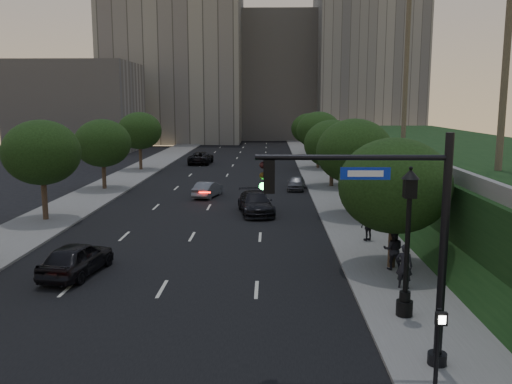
{
  "coord_description": "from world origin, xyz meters",
  "views": [
    {
      "loc": [
        4.51,
        -16.79,
        7.83
      ],
      "look_at": [
        3.89,
        8.59,
        3.6
      ],
      "focal_mm": 38.0,
      "sensor_mm": 36.0,
      "label": 1
    }
  ],
  "objects_px": {
    "traffic_signal_mast": "(405,249)",
    "street_lamp": "(407,249)",
    "sedan_near_left": "(77,259)",
    "pedestrian_a": "(404,266)",
    "sedan_far_right": "(296,183)",
    "sedan_far_left": "(201,158)",
    "sedan_near_right": "(256,203)",
    "pedestrian_b": "(393,250)",
    "pedestrian_c": "(368,226)",
    "sedan_mid_left": "(208,189)"
  },
  "relations": [
    {
      "from": "sedan_far_left",
      "to": "sedan_near_right",
      "type": "bearing_deg",
      "value": 106.97
    },
    {
      "from": "sedan_far_left",
      "to": "sedan_near_right",
      "type": "relative_size",
      "value": 1.05
    },
    {
      "from": "street_lamp",
      "to": "sedan_far_left",
      "type": "xyz_separation_m",
      "value": [
        -13.64,
        49.77,
        -1.85
      ]
    },
    {
      "from": "pedestrian_a",
      "to": "street_lamp",
      "type": "bearing_deg",
      "value": 95.72
    },
    {
      "from": "traffic_signal_mast",
      "to": "sedan_far_right",
      "type": "xyz_separation_m",
      "value": [
        -1.46,
        33.14,
        -3.03
      ]
    },
    {
      "from": "sedan_far_right",
      "to": "pedestrian_c",
      "type": "relative_size",
      "value": 2.26
    },
    {
      "from": "sedan_mid_left",
      "to": "pedestrian_a",
      "type": "xyz_separation_m",
      "value": [
        10.72,
        -22.45,
        0.44
      ]
    },
    {
      "from": "sedan_near_left",
      "to": "pedestrian_b",
      "type": "height_order",
      "value": "pedestrian_b"
    },
    {
      "from": "traffic_signal_mast",
      "to": "sedan_near_right",
      "type": "xyz_separation_m",
      "value": [
        -4.84,
        22.41,
        -2.9
      ]
    },
    {
      "from": "sedan_mid_left",
      "to": "sedan_far_left",
      "type": "xyz_separation_m",
      "value": [
        -3.61,
        24.36,
        0.13
      ]
    },
    {
      "from": "sedan_mid_left",
      "to": "sedan_far_right",
      "type": "relative_size",
      "value": 1.06
    },
    {
      "from": "sedan_mid_left",
      "to": "sedan_far_left",
      "type": "distance_m",
      "value": 24.63
    },
    {
      "from": "sedan_far_right",
      "to": "sedan_mid_left",
      "type": "bearing_deg",
      "value": -146.2
    },
    {
      "from": "street_lamp",
      "to": "sedan_near_left",
      "type": "bearing_deg",
      "value": 160.85
    },
    {
      "from": "sedan_mid_left",
      "to": "pedestrian_b",
      "type": "xyz_separation_m",
      "value": [
        10.84,
        -19.89,
        0.44
      ]
    },
    {
      "from": "street_lamp",
      "to": "pedestrian_a",
      "type": "bearing_deg",
      "value": 76.9
    },
    {
      "from": "sedan_near_left",
      "to": "pedestrian_a",
      "type": "height_order",
      "value": "pedestrian_a"
    },
    {
      "from": "pedestrian_c",
      "to": "sedan_far_right",
      "type": "bearing_deg",
      "value": -107.38
    },
    {
      "from": "sedan_far_left",
      "to": "sedan_near_right",
      "type": "height_order",
      "value": "sedan_far_left"
    },
    {
      "from": "sedan_near_right",
      "to": "pedestrian_b",
      "type": "distance_m",
      "value": 14.77
    },
    {
      "from": "sedan_mid_left",
      "to": "pedestrian_a",
      "type": "bearing_deg",
      "value": 129.34
    },
    {
      "from": "sedan_near_left",
      "to": "sedan_far_right",
      "type": "bearing_deg",
      "value": -105.73
    },
    {
      "from": "street_lamp",
      "to": "sedan_far_right",
      "type": "bearing_deg",
      "value": 94.85
    },
    {
      "from": "traffic_signal_mast",
      "to": "sedan_far_right",
      "type": "distance_m",
      "value": 33.31
    },
    {
      "from": "street_lamp",
      "to": "sedan_far_left",
      "type": "relative_size",
      "value": 1.0
    },
    {
      "from": "sedan_near_right",
      "to": "pedestrian_c",
      "type": "distance_m",
      "value": 10.24
    },
    {
      "from": "sedan_far_right",
      "to": "traffic_signal_mast",
      "type": "bearing_deg",
      "value": -81.65
    },
    {
      "from": "sedan_near_right",
      "to": "pedestrian_a",
      "type": "xyz_separation_m",
      "value": [
        6.56,
        -15.72,
        0.32
      ]
    },
    {
      "from": "sedan_far_left",
      "to": "sedan_far_right",
      "type": "relative_size",
      "value": 1.5
    },
    {
      "from": "pedestrian_a",
      "to": "pedestrian_c",
      "type": "distance_m",
      "value": 7.81
    },
    {
      "from": "sedan_far_right",
      "to": "pedestrian_a",
      "type": "xyz_separation_m",
      "value": [
        3.18,
        -26.45,
        0.45
      ]
    },
    {
      "from": "street_lamp",
      "to": "sedan_far_left",
      "type": "distance_m",
      "value": 51.64
    },
    {
      "from": "traffic_signal_mast",
      "to": "pedestrian_a",
      "type": "height_order",
      "value": "traffic_signal_mast"
    },
    {
      "from": "street_lamp",
      "to": "sedan_near_left",
      "type": "relative_size",
      "value": 1.22
    },
    {
      "from": "sedan_far_right",
      "to": "pedestrian_b",
      "type": "relative_size",
      "value": 1.99
    },
    {
      "from": "street_lamp",
      "to": "sedan_far_right",
      "type": "height_order",
      "value": "street_lamp"
    },
    {
      "from": "sedan_near_right",
      "to": "pedestrian_b",
      "type": "xyz_separation_m",
      "value": [
        6.69,
        -13.17,
        0.32
      ]
    },
    {
      "from": "pedestrian_a",
      "to": "pedestrian_c",
      "type": "relative_size",
      "value": 1.14
    },
    {
      "from": "street_lamp",
      "to": "pedestrian_b",
      "type": "relative_size",
      "value": 2.97
    },
    {
      "from": "sedan_far_right",
      "to": "pedestrian_c",
      "type": "bearing_deg",
      "value": -74.68
    },
    {
      "from": "traffic_signal_mast",
      "to": "street_lamp",
      "type": "distance_m",
      "value": 4.01
    },
    {
      "from": "pedestrian_c",
      "to": "pedestrian_b",
      "type": "bearing_deg",
      "value": 65.18
    },
    {
      "from": "street_lamp",
      "to": "sedan_far_left",
      "type": "bearing_deg",
      "value": 105.32
    },
    {
      "from": "sedan_near_right",
      "to": "pedestrian_c",
      "type": "xyz_separation_m",
      "value": [
        6.5,
        -7.91,
        0.21
      ]
    },
    {
      "from": "street_lamp",
      "to": "sedan_mid_left",
      "type": "bearing_deg",
      "value": 111.54
    },
    {
      "from": "sedan_near_left",
      "to": "pedestrian_a",
      "type": "bearing_deg",
      "value": -178.4
    },
    {
      "from": "traffic_signal_mast",
      "to": "sedan_near_right",
      "type": "height_order",
      "value": "traffic_signal_mast"
    },
    {
      "from": "street_lamp",
      "to": "sedan_mid_left",
      "type": "xyz_separation_m",
      "value": [
        -10.03,
        25.41,
        -1.98
      ]
    },
    {
      "from": "traffic_signal_mast",
      "to": "sedan_near_right",
      "type": "relative_size",
      "value": 1.31
    },
    {
      "from": "pedestrian_a",
      "to": "pedestrian_b",
      "type": "bearing_deg",
      "value": -73.92
    }
  ]
}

